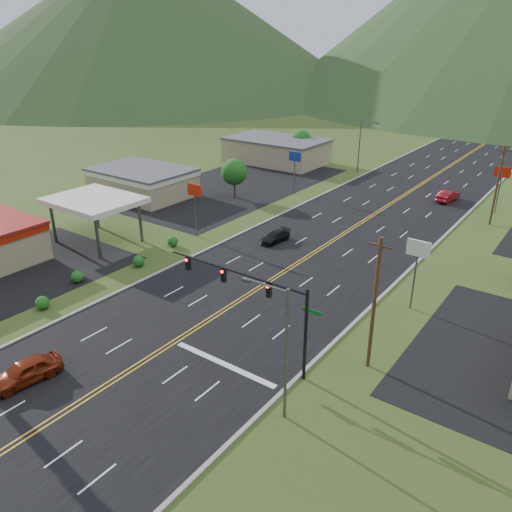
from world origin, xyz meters
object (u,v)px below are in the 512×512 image
Objects in this scene: gas_canopy at (94,201)px; car_red_far at (448,196)px; traffic_signal at (257,295)px; car_dark_mid at (275,237)px; streetlight_east at (282,345)px; car_red_near at (26,372)px; streetlight_west at (361,143)px.

gas_canopy is 48.92m from car_red_far.
traffic_signal is 23.62m from car_dark_mid.
streetlight_east reaches higher than gas_canopy.
gas_canopy is 20.93m from car_dark_mid.
traffic_signal is 48.01m from car_red_far.
streetlight_east is 1.86× the size of car_red_near.
streetlight_west is at bearing 105.13° from car_red_near.
streetlight_east is at bearing -40.39° from traffic_signal.
car_red_near is at bearing -84.15° from streetlight_west.
car_red_far is at bearing 95.53° from streetlight_east.
streetlight_east is 1.00× the size of streetlight_west.
car_dark_mid is at bearing 100.30° from car_red_near.
streetlight_east is 1.86× the size of car_red_far.
car_red_near is (-11.24, -11.51, -4.51)m from traffic_signal.
car_dark_mid is (-0.56, 31.42, -0.22)m from car_red_near.
car_red_far is (10.93, 59.30, -0.03)m from car_red_near.
car_dark_mid is at bearing 120.66° from traffic_signal.
streetlight_west is at bearing 106.54° from car_dark_mid.
streetlight_east is 29.40m from car_dark_mid.
traffic_signal reaches higher than gas_canopy.
streetlight_east is 35.28m from gas_canopy.
car_dark_mid is 30.16m from car_red_far.
car_red_near is at bearing -154.77° from streetlight_east.
car_red_far is (17.84, -8.21, -4.39)m from streetlight_west.
car_red_near is 1.00× the size of car_red_far.
traffic_signal is at bearing 98.62° from car_red_far.
car_red_far is (-0.32, 47.80, -4.53)m from traffic_signal.
gas_canopy is 26.35m from car_red_near.
streetlight_west is 68.00m from car_red_near.
car_red_near is 31.42m from car_dark_mid.
car_red_near is at bearing -82.44° from car_dark_mid.
gas_canopy is 2.07× the size of car_red_far.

